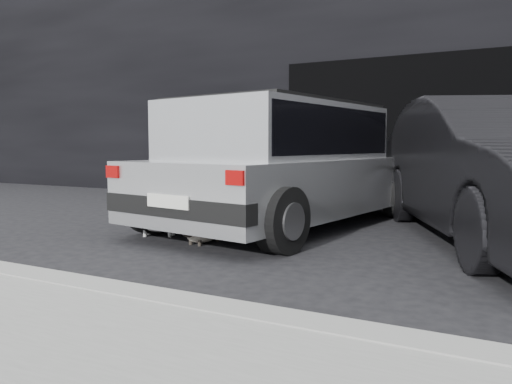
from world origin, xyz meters
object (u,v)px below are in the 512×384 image
at_px(silver_hatchback, 284,159).
at_px(cat_siamese, 201,233).
at_px(cat_white, 162,222).
at_px(second_car, 504,169).

xyz_separation_m(silver_hatchback, cat_siamese, (-0.28, -1.50, -0.75)).
distance_m(silver_hatchback, cat_white, 1.78).
bearing_deg(second_car, cat_white, 178.08).
distance_m(second_car, cat_white, 3.80).
height_order(silver_hatchback, cat_white, silver_hatchback).
distance_m(second_car, cat_siamese, 3.29).
bearing_deg(second_car, silver_hatchback, 157.32).
bearing_deg(cat_siamese, cat_white, -7.37).
height_order(cat_siamese, cat_white, cat_white).
bearing_deg(cat_siamese, silver_hatchback, -94.00).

